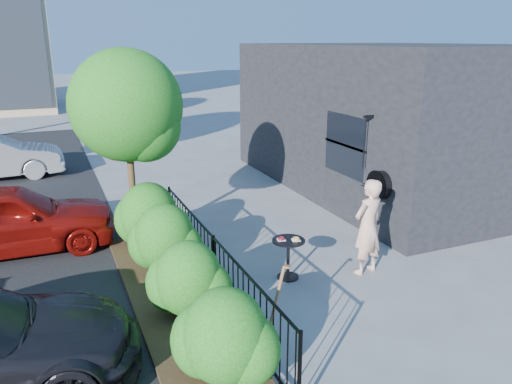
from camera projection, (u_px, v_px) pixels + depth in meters
name	position (u px, v px, depth m)	size (l,w,h in m)	color
ground	(294.00, 280.00, 8.94)	(120.00, 120.00, 0.00)	gray
shop_building	(394.00, 116.00, 14.37)	(6.22, 9.00, 4.00)	black
fence	(214.00, 266.00, 8.21)	(0.05, 6.05, 1.10)	black
planting_bed	(174.00, 302.00, 8.10)	(1.30, 6.00, 0.08)	#382616
shrubs	(177.00, 262.00, 8.04)	(1.10, 5.60, 1.24)	#175F15
patio_tree	(130.00, 113.00, 9.71)	(2.20, 2.20, 3.94)	#3F2B19
cafe_table	(288.00, 252.00, 8.87)	(0.59, 0.59, 0.79)	black
woman	(368.00, 227.00, 9.00)	(0.65, 0.43, 1.78)	#E5AF94
shovel	(273.00, 314.00, 6.76)	(0.43, 0.17, 1.28)	brown
car_red	(7.00, 219.00, 9.92)	(1.67, 4.14, 1.41)	maroon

